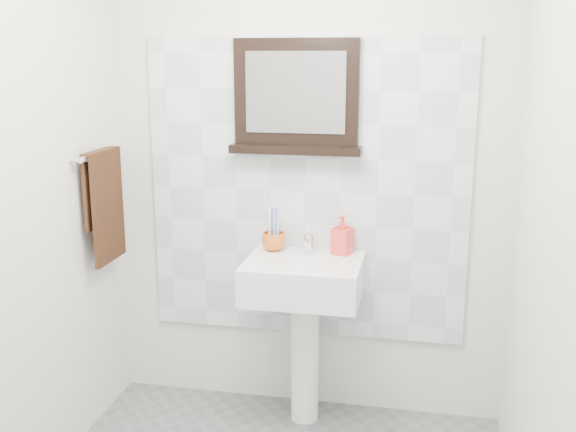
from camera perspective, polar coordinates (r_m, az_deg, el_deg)
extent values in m
cube|color=silver|center=(3.35, 1.56, 3.83)|extent=(2.00, 0.01, 2.50)
cube|color=silver|center=(1.32, -15.69, -12.20)|extent=(2.00, 0.01, 2.50)
cube|color=silver|center=(2.26, 22.11, -1.87)|extent=(0.01, 2.20, 2.50)
cube|color=silver|center=(3.35, 1.51, 2.11)|extent=(1.60, 0.02, 1.50)
cylinder|color=white|center=(3.45, 1.44, -11.79)|extent=(0.14, 0.14, 0.68)
cube|color=white|center=(3.23, 1.30, -5.32)|extent=(0.55, 0.44, 0.18)
cylinder|color=silver|center=(3.19, 1.24, -4.16)|extent=(0.32, 0.32, 0.02)
cylinder|color=#4C4C4F|center=(3.18, 1.24, -3.97)|extent=(0.04, 0.04, 0.00)
cylinder|color=silver|center=(3.33, 1.77, -2.30)|extent=(0.04, 0.04, 0.09)
cylinder|color=silver|center=(3.28, 1.64, -2.18)|extent=(0.02, 0.10, 0.02)
cube|color=silver|center=(3.33, 1.82, -1.41)|extent=(0.02, 0.07, 0.01)
imported|color=#D45E19|center=(3.35, -1.23, -2.17)|extent=(0.12, 0.12, 0.09)
cylinder|color=white|center=(3.33, -1.57, -1.23)|extent=(0.01, 0.01, 0.19)
cube|color=white|center=(3.31, -1.58, 0.50)|extent=(0.01, 0.01, 0.03)
cylinder|color=#5974CC|center=(3.33, -0.99, -1.25)|extent=(0.01, 0.01, 0.19)
cube|color=#5974CC|center=(3.30, -1.00, 0.48)|extent=(0.01, 0.01, 0.03)
cylinder|color=white|center=(3.35, -1.16, -1.12)|extent=(0.01, 0.01, 0.19)
cube|color=white|center=(3.33, -1.17, 0.59)|extent=(0.01, 0.01, 0.03)
cylinder|color=#5974CC|center=(3.35, -1.35, -1.14)|extent=(0.01, 0.01, 0.19)
cube|color=#5974CC|center=(3.33, -1.36, 0.58)|extent=(0.01, 0.01, 0.03)
cylinder|color=white|center=(3.34, -0.87, -1.18)|extent=(0.01, 0.01, 0.19)
cube|color=white|center=(3.32, -0.87, 0.54)|extent=(0.01, 0.01, 0.03)
imported|color=red|center=(3.30, 4.63, -1.59)|extent=(0.11, 0.11, 0.19)
cube|color=black|center=(3.28, 0.72, 10.44)|extent=(0.60, 0.06, 0.51)
cube|color=#99999E|center=(3.24, 0.61, 10.41)|extent=(0.48, 0.01, 0.38)
cube|color=black|center=(3.28, 0.62, 5.65)|extent=(0.64, 0.11, 0.04)
cylinder|color=silver|center=(3.35, -15.57, 5.06)|extent=(0.03, 0.40, 0.03)
cylinder|color=silver|center=(3.20, -17.58, 4.55)|extent=(0.05, 0.02, 0.02)
cylinder|color=silver|center=(3.53, -14.62, 5.53)|extent=(0.05, 0.02, 0.02)
cube|color=black|center=(3.39, -14.98, 0.54)|extent=(0.02, 0.30, 0.52)
cube|color=black|center=(3.39, -15.68, 2.05)|extent=(0.02, 0.30, 0.34)
cube|color=black|center=(3.35, -15.58, 5.15)|extent=(0.06, 0.30, 0.03)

